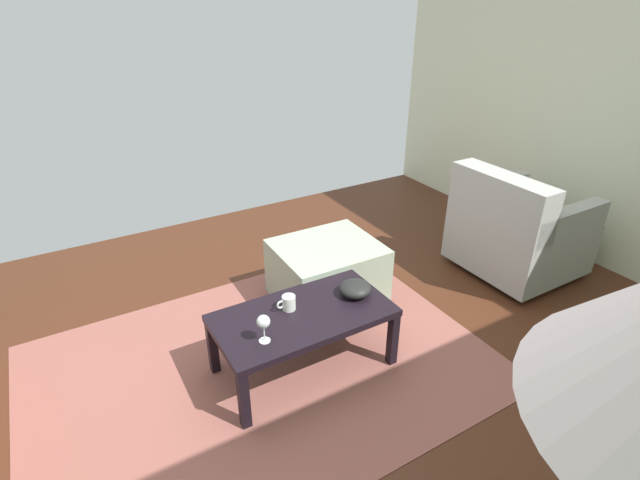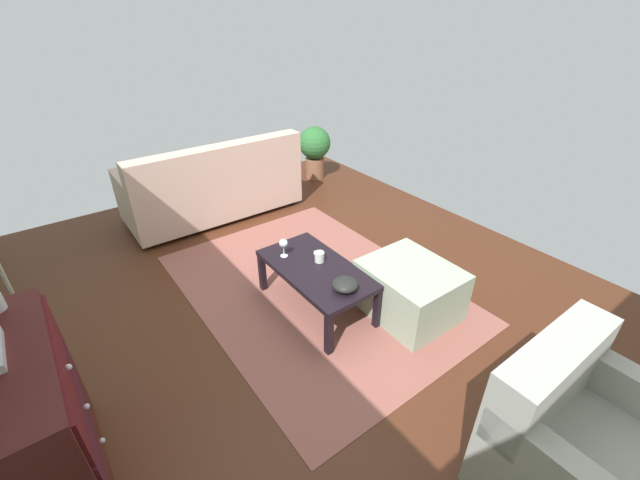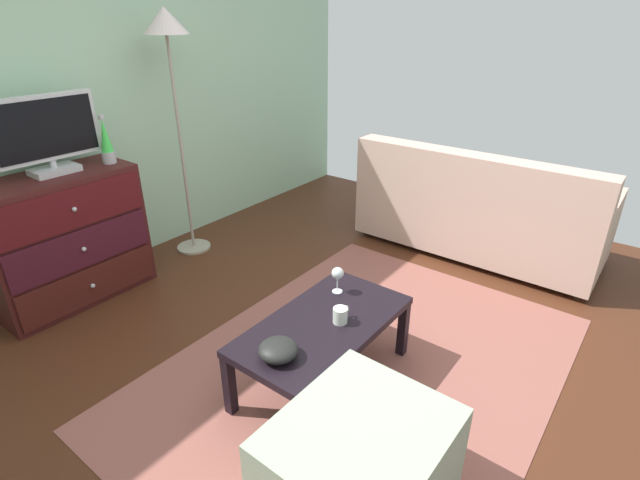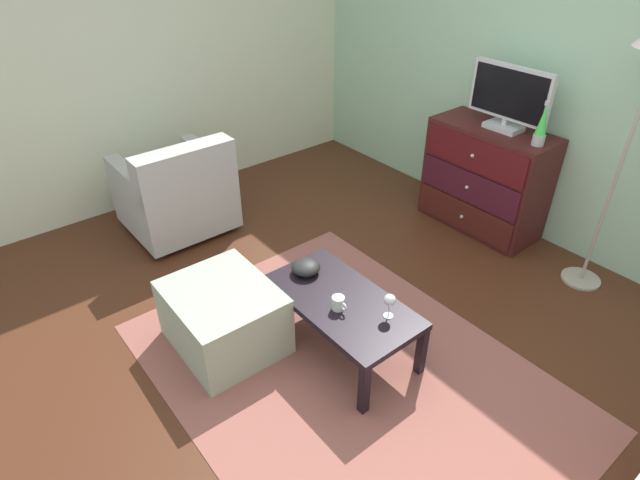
% 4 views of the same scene
% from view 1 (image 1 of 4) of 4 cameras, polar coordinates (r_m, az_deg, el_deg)
% --- Properties ---
extents(ground_plane, '(5.90, 4.78, 0.05)m').
position_cam_1_polar(ground_plane, '(2.91, -1.38, -16.08)').
color(ground_plane, '#492515').
extents(area_rug, '(2.60, 1.90, 0.01)m').
position_cam_1_polar(area_rug, '(2.96, -6.84, -14.61)').
color(area_rug, '#905249').
rests_on(area_rug, ground_plane).
extents(coffee_table, '(0.99, 0.52, 0.39)m').
position_cam_1_polar(coffee_table, '(2.73, -2.01, -9.43)').
color(coffee_table, black).
rests_on(coffee_table, ground_plane).
extents(wine_glass, '(0.07, 0.07, 0.16)m').
position_cam_1_polar(wine_glass, '(2.45, -6.74, -9.72)').
color(wine_glass, silver).
rests_on(wine_glass, coffee_table).
extents(mug, '(0.11, 0.08, 0.08)m').
position_cam_1_polar(mug, '(2.70, -3.78, -7.46)').
color(mug, silver).
rests_on(mug, coffee_table).
extents(bowl_decorative, '(0.19, 0.19, 0.08)m').
position_cam_1_polar(bowl_decorative, '(2.82, 4.20, -5.78)').
color(bowl_decorative, black).
rests_on(bowl_decorative, coffee_table).
extents(armchair, '(0.80, 0.81, 0.84)m').
position_cam_1_polar(armchair, '(3.95, 22.27, 1.01)').
color(armchair, '#332319').
rests_on(armchair, ground_plane).
extents(ottoman, '(0.71, 0.61, 0.42)m').
position_cam_1_polar(ottoman, '(3.39, 0.84, -3.83)').
color(ottoman, '#9BAC93').
rests_on(ottoman, ground_plane).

